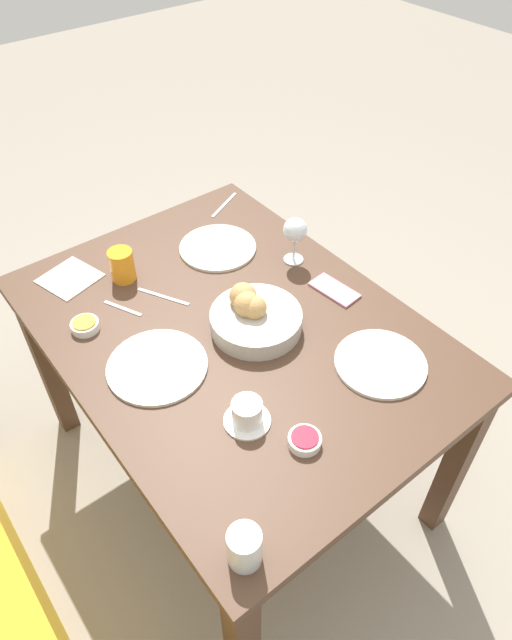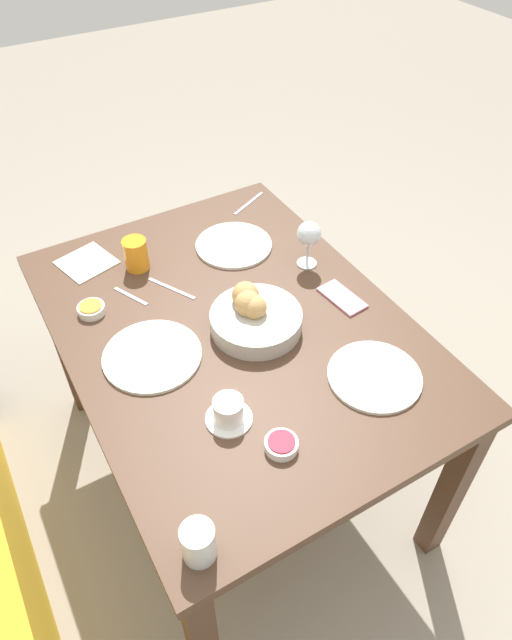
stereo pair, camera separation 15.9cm
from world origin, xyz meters
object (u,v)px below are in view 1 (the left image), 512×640
wine_glass (295,231)px  jam_bowl_berry (305,440)px  bread_basket (254,316)px  jam_bowl_honey (85,325)px  fork_silver (163,297)px  knife_silver (224,205)px  plate_near_left (380,363)px  plate_far_center (157,366)px  juice_glass (122,265)px  cell_phone (334,290)px  spoon_coffee (123,308)px  coffee_cup (247,414)px  napkin (70,278)px  water_tumbler (244,547)px  plate_near_right (218,248)px

wine_glass → jam_bowl_berry: 0.70m
bread_basket → jam_bowl_honey: bearing=53.2°
fork_silver → knife_silver: same height
plate_near_left → plate_far_center: size_ratio=0.92×
bread_basket → plate_near_left: size_ratio=1.05×
plate_far_center → juice_glass: size_ratio=2.60×
fork_silver → bread_basket: bearing=-152.7°
wine_glass → cell_phone: (-0.19, 0.00, -0.11)m
knife_silver → spoon_coffee: size_ratio=1.32×
jam_bowl_berry → jam_bowl_honey: size_ratio=1.00×
coffee_cup → plate_near_left: bearing=-100.6°
coffee_cup → jam_bowl_honey: (0.53, 0.17, -0.02)m
plate_near_left → knife_silver: size_ratio=1.51×
napkin → cell_phone: bearing=-132.1°
plate_near_left → jam_bowl_berry: jam_bowl_berry is taller
bread_basket → water_tumbler: bread_basket is taller
water_tumbler → cell_phone: (0.48, -0.71, -0.04)m
jam_bowl_berry → napkin: jam_bowl_berry is taller
coffee_cup → knife_silver: bearing=-32.5°
plate_near_right → plate_near_left: bearing=-176.1°
bread_basket → plate_far_center: 0.30m
juice_glass → jam_bowl_berry: size_ratio=1.29×
juice_glass → napkin: juice_glass is taller
bread_basket → cell_phone: 0.29m
cell_phone → jam_bowl_honey: bearing=64.6°
juice_glass → jam_bowl_honey: (-0.13, 0.19, -0.04)m
jam_bowl_berry → cell_phone: (0.35, -0.43, -0.01)m
plate_far_center → jam_bowl_honey: 0.26m
bread_basket → coffee_cup: bread_basket is taller
coffee_cup → napkin: coffee_cup is taller
knife_silver → plate_near_left: bearing=172.1°
juice_glass → cell_phone: size_ratio=0.65×
juice_glass → jam_bowl_honey: juice_glass is taller
jam_bowl_honey → plate_near_left: bearing=-137.5°
knife_silver → coffee_cup: bearing=147.5°
coffee_cup → spoon_coffee: 0.55m
plate_near_right → coffee_cup: (-0.61, 0.34, 0.03)m
bread_basket → water_tumbler: 0.66m
water_tumbler → knife_silver: 1.29m
plate_far_center → water_tumbler: (-0.54, 0.12, 0.04)m
plate_far_center → wine_glass: (0.12, -0.58, 0.11)m
jam_bowl_berry → napkin: size_ratio=0.42×
plate_near_left → knife_silver: plate_near_left is taller
coffee_cup → knife_silver: size_ratio=0.71×
bread_basket → napkin: bearing=31.8°
plate_far_center → spoon_coffee: bearing=-8.4°
jam_bowl_berry → coffee_cup: bearing=26.9°
cell_phone → knife_silver: bearing=-1.3°
bread_basket → jam_bowl_berry: (-0.38, 0.15, -0.03)m
plate_near_left → wine_glass: bearing=-12.9°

